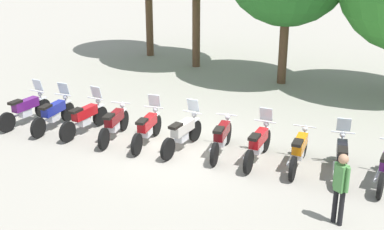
% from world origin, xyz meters
% --- Properties ---
extents(ground_plane, '(80.00, 80.00, 0.00)m').
position_xyz_m(ground_plane, '(0.00, 0.00, 0.00)').
color(ground_plane, gray).
extents(motorcycle_0, '(0.62, 2.19, 1.37)m').
position_xyz_m(motorcycle_0, '(-5.46, -0.96, 0.52)').
color(motorcycle_0, black).
rests_on(motorcycle_0, ground_plane).
extents(motorcycle_1, '(0.66, 2.17, 1.37)m').
position_xyz_m(motorcycle_1, '(-4.37, -0.78, 0.52)').
color(motorcycle_1, black).
rests_on(motorcycle_1, ground_plane).
extents(motorcycle_2, '(0.62, 2.19, 1.37)m').
position_xyz_m(motorcycle_2, '(-3.28, -0.53, 0.52)').
color(motorcycle_2, black).
rests_on(motorcycle_2, ground_plane).
extents(motorcycle_3, '(0.85, 2.12, 0.99)m').
position_xyz_m(motorcycle_3, '(-2.19, -0.43, 0.50)').
color(motorcycle_3, black).
rests_on(motorcycle_3, ground_plane).
extents(motorcycle_4, '(0.78, 2.14, 1.37)m').
position_xyz_m(motorcycle_4, '(-1.10, -0.22, 0.52)').
color(motorcycle_4, black).
rests_on(motorcycle_4, ground_plane).
extents(motorcycle_5, '(0.62, 2.19, 1.37)m').
position_xyz_m(motorcycle_5, '(-0.00, -0.01, 0.52)').
color(motorcycle_5, black).
rests_on(motorcycle_5, ground_plane).
extents(motorcycle_6, '(0.78, 2.14, 0.99)m').
position_xyz_m(motorcycle_6, '(1.08, 0.34, 0.50)').
color(motorcycle_6, black).
rests_on(motorcycle_6, ground_plane).
extents(motorcycle_7, '(0.62, 2.19, 1.37)m').
position_xyz_m(motorcycle_7, '(2.17, 0.42, 0.52)').
color(motorcycle_7, black).
rests_on(motorcycle_7, ground_plane).
extents(motorcycle_8, '(0.64, 2.18, 0.99)m').
position_xyz_m(motorcycle_8, '(3.27, 0.63, 0.50)').
color(motorcycle_8, black).
rests_on(motorcycle_8, ground_plane).
extents(motorcycle_9, '(0.83, 2.13, 1.37)m').
position_xyz_m(motorcycle_9, '(4.35, 0.77, 0.52)').
color(motorcycle_9, black).
rests_on(motorcycle_9, ground_plane).
extents(person_0, '(0.40, 0.29, 1.65)m').
position_xyz_m(person_0, '(4.96, -1.57, 0.96)').
color(person_0, black).
rests_on(person_0, ground_plane).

